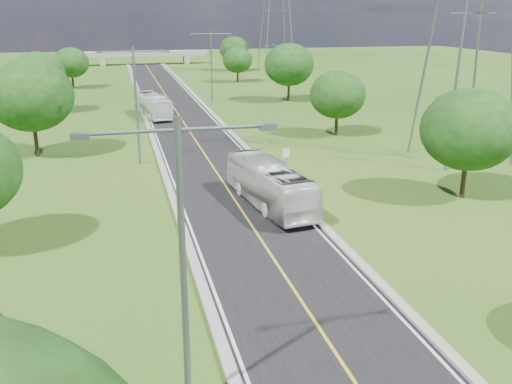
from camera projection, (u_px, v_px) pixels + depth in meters
ground at (187, 128)px, 65.06m from camera, size 260.00×260.00×0.00m
road at (181, 118)px, 70.60m from camera, size 8.00×150.00×0.06m
curb_left at (146, 119)px, 69.60m from camera, size 0.50×150.00×0.22m
curb_right at (215, 116)px, 71.54m from camera, size 0.50×150.00×0.22m
speed_limit_sign at (286, 158)px, 45.40m from camera, size 0.55×0.09×2.40m
overpass at (145, 54)px, 138.27m from camera, size 30.00×3.00×3.20m
streetlight_near_left at (182, 247)px, 17.50m from camera, size 5.90×0.25×10.00m
streetlight_mid_left at (136, 96)px, 48.01m from camera, size 5.90×0.25×10.00m
streetlight_far_right at (211, 60)px, 81.24m from camera, size 5.90×0.25×10.00m
power_tower_far at (276, 3)px, 117.52m from camera, size 9.00×6.40×28.00m
tree_lc at (31, 95)px, 50.70m from camera, size 7.56×7.56×8.79m
tree_ld at (39, 74)px, 72.62m from camera, size 6.72×6.72×7.82m
tree_le at (71, 63)px, 95.56m from camera, size 5.88×5.88×6.84m
tree_rb at (469, 130)px, 39.45m from camera, size 6.72×6.72×7.82m
tree_rc at (338, 95)px, 59.75m from camera, size 5.88×5.88×6.84m
tree_rd at (289, 65)px, 82.10m from camera, size 7.14×7.14×8.30m
tree_re at (238, 60)px, 104.10m from camera, size 5.46×5.46×6.35m
tree_rf at (234, 49)px, 123.19m from camera, size 6.30×6.30×7.33m
bus_outbound at (270, 185)px, 38.65m from camera, size 3.93×10.99×2.99m
bus_inbound at (154, 105)px, 71.02m from camera, size 3.99×10.41×2.83m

